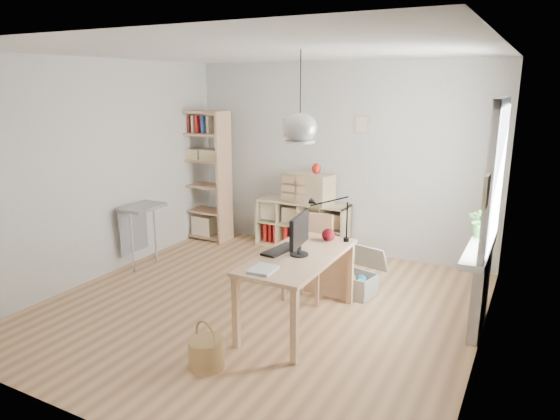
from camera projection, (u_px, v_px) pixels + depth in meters
The scene contains 20 objects.
ground at pixel (259, 307), 5.52m from camera, with size 4.50×4.50×0.00m, color tan.
room_shell at pixel (300, 128), 4.65m from camera, with size 4.50×4.50×4.50m.
window_unit at pixel (497, 177), 4.64m from camera, with size 0.07×1.16×1.46m.
radiator at pixel (480, 291), 4.94m from camera, with size 0.10×0.80×0.80m, color silver.
windowsill at pixel (479, 249), 4.86m from camera, with size 0.22×1.20×0.06m, color silver.
desk at pixel (299, 263), 4.98m from camera, with size 0.70×1.50×0.75m.
cube_shelf at pixel (302, 228), 7.44m from camera, with size 1.40×0.38×0.72m.
tall_bookshelf at pixel (203, 170), 7.71m from camera, with size 0.80×0.38×2.00m.
side_table at pixel (139, 218), 6.58m from camera, with size 0.40×0.55×0.85m.
chair at pixel (309, 250), 5.71m from camera, with size 0.50×0.50×0.95m.
wicker_basket at pixel (206, 352), 4.32m from camera, with size 0.31×0.31×0.44m.
storage_chest at pixel (356, 279), 5.85m from camera, with size 0.60×0.65×0.53m.
monitor at pixel (299, 233), 4.88m from camera, with size 0.19×0.47×0.41m.
keyboard at pixel (280, 250), 5.06m from camera, with size 0.17×0.46×0.02m, color black.
task_lamp at pixel (327, 212), 5.33m from camera, with size 0.43×0.16×0.46m.
yarn_ball at pixel (328, 235), 5.35m from camera, with size 0.14×0.14×0.14m, color #45090E.
paper_tray at pixel (263, 270), 4.52m from camera, with size 0.21×0.27×0.03m, color silver.
drawer_chest at pixel (308, 188), 7.20m from camera, with size 0.74×0.34×0.42m, color tan.
red_vase at pixel (316, 169), 7.07m from camera, with size 0.13×0.13×0.15m, color maroon.
potted_plant at pixel (483, 221), 5.12m from camera, with size 0.31×0.27×0.35m, color #285F23.
Camera 1 is at (2.58, -4.38, 2.41)m, focal length 32.00 mm.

